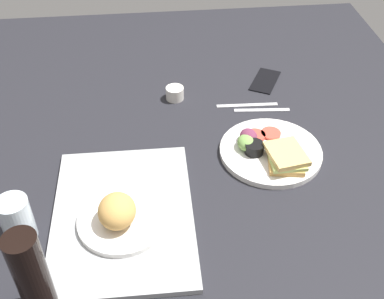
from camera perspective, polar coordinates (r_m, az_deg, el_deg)
ground_plane at (r=129.60cm, az=1.41°, el=-2.32°), size 190.00×150.00×3.00cm
serving_tray at (r=116.20cm, az=-8.16°, el=-7.71°), size 45.26×33.35×1.60cm
bread_plate_near at (r=111.51cm, az=-8.55°, el=-7.75°), size 20.78×20.78×8.19cm
plate_with_salad at (r=131.93cm, az=9.23°, el=-0.14°), size 27.86×27.86×5.40cm
drinking_glass at (r=114.66cm, az=-20.08°, el=-7.78°), size 7.16×7.16×11.25cm
soda_bottle at (r=97.09cm, az=-18.46°, el=-14.06°), size 6.40×6.40×21.78cm
espresso_cup at (r=151.73cm, az=-2.05°, el=6.69°), size 5.60×5.60×4.00cm
fork at (r=148.97cm, az=8.29°, el=4.69°), size 2.73×17.06×0.50cm
knife at (r=150.48cm, az=6.56°, el=5.28°), size 2.14×19.04×0.50cm
cell_phone at (r=162.65cm, az=8.67°, el=8.12°), size 16.10×13.10×0.80cm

